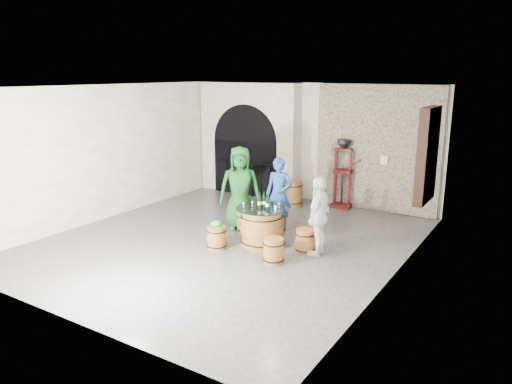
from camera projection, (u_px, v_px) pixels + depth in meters
The scene contains 31 objects.
ground at pixel (229, 241), 10.29m from camera, with size 8.00×8.00×0.00m, color #313134.
wall_back at pixel (313, 143), 13.19m from camera, with size 8.00×8.00×0.00m, color white.
wall_front at pixel (59, 214), 6.61m from camera, with size 8.00×8.00×0.00m, color white.
wall_left at pixel (110, 152), 11.71m from camera, with size 8.00×8.00×0.00m, color white.
wall_right at pixel (399, 188), 8.10m from camera, with size 8.00×8.00×0.00m, color white.
ceiling at pixel (227, 87), 9.51m from camera, with size 8.00×8.00×0.00m, color beige.
stone_facing_panel at pixel (377, 149), 12.21m from camera, with size 3.20×0.12×3.18m, color gray.
arched_opening at pixel (249, 140), 13.96m from camera, with size 3.10×0.60×3.19m.
shuttered_window at pixel (427, 155), 10.08m from camera, with size 0.23×1.10×2.00m.
barrel_table at pixel (262, 227), 9.88m from camera, with size 1.06×1.06×0.81m.
barrel_stool_left at pixel (246, 222), 10.76m from camera, with size 0.41×0.41×0.48m.
barrel_stool_far at pixel (276, 222), 10.77m from camera, with size 0.41×0.41×0.48m.
barrel_stool_right at pixel (305, 241), 9.57m from camera, with size 0.41×0.41×0.48m.
barrel_stool_near_right at pixel (274, 251), 9.04m from camera, with size 0.41×0.41×0.48m.
barrel_stool_near_left at pixel (216, 237), 9.77m from camera, with size 0.41×0.41×0.48m.
green_cap at pixel (216, 224), 9.70m from camera, with size 0.26×0.22×0.12m.
person_green at pixel (240, 188), 10.89m from camera, with size 0.92×0.60×1.89m, color #134419.
person_blue at pixel (279, 194), 10.83m from camera, with size 0.60×0.39×1.64m, color navy.
person_white at pixel (319, 216), 9.34m from camera, with size 0.92×0.38×1.57m, color silver.
wine_bottle_left at pixel (260, 202), 9.75m from camera, with size 0.08×0.08×0.32m.
wine_bottle_center at pixel (267, 203), 9.63m from camera, with size 0.08×0.08×0.32m.
wine_bottle_right at pixel (264, 201), 9.80m from camera, with size 0.08×0.08×0.32m.
tasting_glass_a at pixel (244, 205), 9.84m from camera, with size 0.05×0.05×0.10m, color orange, non-canonical shape.
tasting_glass_b at pixel (275, 208), 9.61m from camera, with size 0.05×0.05×0.10m, color orange, non-canonical shape.
tasting_glass_c at pixel (266, 201), 10.10m from camera, with size 0.05×0.05×0.10m, color orange, non-canonical shape.
tasting_glass_d at pixel (279, 205), 9.82m from camera, with size 0.05×0.05×0.10m, color orange, non-canonical shape.
tasting_glass_e at pixel (275, 209), 9.51m from camera, with size 0.05×0.05×0.10m, color orange, non-canonical shape.
tasting_glass_f at pixel (252, 204), 9.91m from camera, with size 0.05×0.05×0.10m, color orange, non-canonical shape.
side_barrel at pixel (293, 193), 12.89m from camera, with size 0.52×0.52×0.70m.
corking_press at pixel (343, 169), 12.55m from camera, with size 0.75×0.43×1.80m.
control_box at pixel (385, 160), 12.08m from camera, with size 0.18×0.10×0.22m, color silver.
Camera 1 is at (5.66, -7.94, 3.49)m, focal length 34.00 mm.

